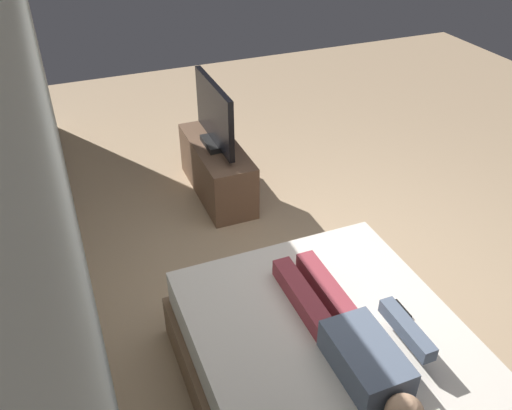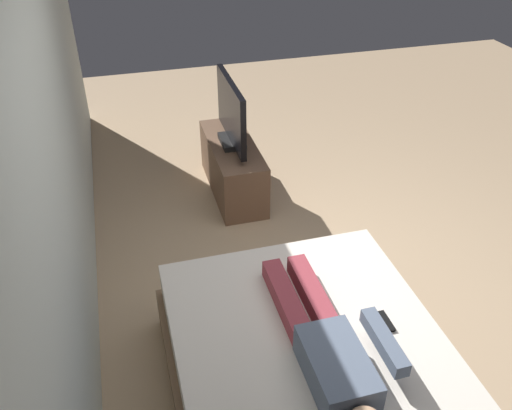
# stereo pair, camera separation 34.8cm
# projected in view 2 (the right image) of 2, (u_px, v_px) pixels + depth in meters

# --- Properties ---
(ground_plane) EXTENTS (10.00, 10.00, 0.00)m
(ground_plane) POSITION_uv_depth(u_px,v_px,m) (328.00, 295.00, 3.90)
(ground_plane) COLOR tan
(back_wall) EXTENTS (6.40, 0.10, 2.80)m
(back_wall) POSITION_uv_depth(u_px,v_px,m) (48.00, 125.00, 3.06)
(back_wall) COLOR silver
(back_wall) RESTS_ON ground
(bed) EXTENTS (2.08, 1.51, 0.54)m
(bed) POSITION_uv_depth(u_px,v_px,m) (319.00, 399.00, 2.86)
(bed) COLOR brown
(bed) RESTS_ON ground
(person) EXTENTS (1.26, 0.46, 0.18)m
(person) POSITION_uv_depth(u_px,v_px,m) (329.00, 348.00, 2.69)
(person) COLOR slate
(person) RESTS_ON bed
(remote) EXTENTS (0.15, 0.04, 0.02)m
(remote) POSITION_uv_depth(u_px,v_px,m) (386.00, 321.00, 2.94)
(remote) COLOR black
(remote) RESTS_ON bed
(tv_stand) EXTENTS (1.10, 0.40, 0.50)m
(tv_stand) POSITION_uv_depth(u_px,v_px,m) (233.00, 167.00, 4.93)
(tv_stand) COLOR brown
(tv_stand) RESTS_ON ground
(tv) EXTENTS (0.88, 0.20, 0.59)m
(tv) POSITION_uv_depth(u_px,v_px,m) (231.00, 114.00, 4.63)
(tv) COLOR black
(tv) RESTS_ON tv_stand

